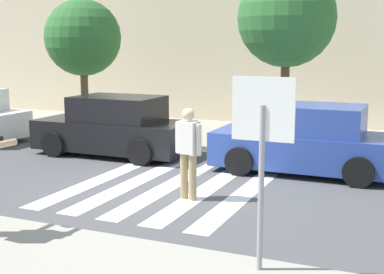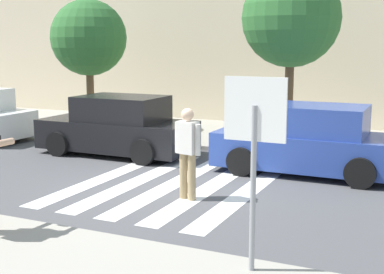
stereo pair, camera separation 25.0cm
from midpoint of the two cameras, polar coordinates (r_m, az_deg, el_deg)
ground_plane at (r=11.04m, az=-1.75°, el=-5.24°), size 120.00×120.00×0.00m
sidewalk_far at (r=16.49m, az=7.59°, el=-0.01°), size 60.00×4.80×0.14m
building_facade_far at (r=20.50m, az=11.53°, el=11.22°), size 56.00×4.00×6.85m
crosswalk_stripe_0 at (r=11.99m, az=-8.20°, el=-4.11°), size 0.44×5.20×0.01m
crosswalk_stripe_1 at (r=11.58m, az=-4.86°, el=-4.54°), size 0.44×5.20×0.01m
crosswalk_stripe_2 at (r=11.22m, az=-1.29°, el=-4.98°), size 0.44×5.20×0.01m
crosswalk_stripe_3 at (r=10.90m, az=2.50°, el=-5.43°), size 0.44×5.20×0.01m
crosswalk_stripe_4 at (r=10.64m, az=6.52°, el=-5.88°), size 0.44×5.20×0.01m
stop_sign at (r=6.35m, az=7.81°, el=0.53°), size 0.76×0.08×2.37m
pedestrian_crossing at (r=9.90m, az=0.25°, el=-1.23°), size 0.57×0.32×1.72m
parked_car_black at (r=14.16m, az=-7.37°, el=1.05°), size 4.10×1.92×1.55m
parked_car_blue at (r=12.27m, az=12.99°, el=-0.49°), size 4.10×1.92×1.55m
street_tree_west at (r=17.41m, az=-10.56°, el=10.33°), size 2.40×2.40×4.14m
street_tree_center at (r=14.86m, az=11.02°, el=12.33°), size 2.65×2.65×4.76m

